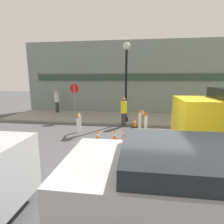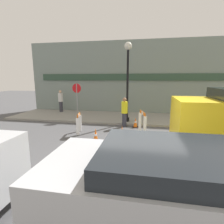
{
  "view_description": "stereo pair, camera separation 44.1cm",
  "coord_description": "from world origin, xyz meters",
  "px_view_note": "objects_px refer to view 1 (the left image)",
  "views": [
    {
      "loc": [
        -0.29,
        -5.41,
        2.68
      ],
      "look_at": [
        -1.45,
        3.32,
        1.0
      ],
      "focal_mm": 28.0,
      "sensor_mm": 36.0,
      "label": 1
    },
    {
      "loc": [
        0.14,
        -5.34,
        2.68
      ],
      "look_at": [
        -1.45,
        3.32,
        1.0
      ],
      "focal_mm": 28.0,
      "sensor_mm": 36.0,
      "label": 2
    }
  ],
  "objects_px": {
    "stop_sign": "(75,95)",
    "parked_car_1": "(193,193)",
    "person_worker": "(124,111)",
    "streetlamp_post": "(126,71)",
    "person_pedestrian": "(57,101)"
  },
  "relations": [
    {
      "from": "person_worker",
      "to": "person_pedestrian",
      "type": "distance_m",
      "value": 6.16
    },
    {
      "from": "parked_car_1",
      "to": "streetlamp_post",
      "type": "bearing_deg",
      "value": 100.46
    },
    {
      "from": "stop_sign",
      "to": "person_worker",
      "type": "height_order",
      "value": "stop_sign"
    },
    {
      "from": "person_worker",
      "to": "parked_car_1",
      "type": "relative_size",
      "value": 0.41
    },
    {
      "from": "stop_sign",
      "to": "parked_car_1",
      "type": "height_order",
      "value": "stop_sign"
    },
    {
      "from": "streetlamp_post",
      "to": "parked_car_1",
      "type": "relative_size",
      "value": 1.15
    },
    {
      "from": "person_worker",
      "to": "streetlamp_post",
      "type": "bearing_deg",
      "value": -164.38
    },
    {
      "from": "streetlamp_post",
      "to": "person_worker",
      "type": "relative_size",
      "value": 2.78
    },
    {
      "from": "streetlamp_post",
      "to": "person_pedestrian",
      "type": "xyz_separation_m",
      "value": [
        -5.43,
        2.22,
        -2.09
      ]
    },
    {
      "from": "stop_sign",
      "to": "person_pedestrian",
      "type": "bearing_deg",
      "value": -38.03
    },
    {
      "from": "streetlamp_post",
      "to": "person_pedestrian",
      "type": "distance_m",
      "value": 6.22
    },
    {
      "from": "stop_sign",
      "to": "streetlamp_post",
      "type": "bearing_deg",
      "value": 178.94
    },
    {
      "from": "streetlamp_post",
      "to": "stop_sign",
      "type": "relative_size",
      "value": 2.04
    },
    {
      "from": "stop_sign",
      "to": "person_pedestrian",
      "type": "xyz_separation_m",
      "value": [
        -2.13,
        1.92,
        -0.61
      ]
    },
    {
      "from": "streetlamp_post",
      "to": "person_worker",
      "type": "xyz_separation_m",
      "value": [
        -0.07,
        -0.83,
        -2.21
      ]
    }
  ]
}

